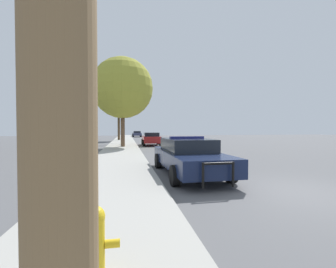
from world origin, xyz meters
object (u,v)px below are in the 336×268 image
object	(u,v)px
fire_hydrant	(94,242)
traffic_light	(131,109)
police_car	(188,155)
tree_sidewalk_far	(119,106)
car_background_distant	(137,134)
tree_sidewalk_mid	(123,88)
car_background_midblock	(151,139)

from	to	relation	value
fire_hydrant	traffic_light	distance (m)	25.03
police_car	tree_sidewalk_far	world-z (taller)	tree_sidewalk_far
police_car	car_background_distant	bearing A→B (deg)	-90.94
tree_sidewalk_mid	car_background_distant	bearing A→B (deg)	84.76
car_background_midblock	tree_sidewalk_far	xyz separation A→B (m)	(-3.73, 10.10, 4.50)
police_car	traffic_light	xyz separation A→B (m)	(-1.84, 18.69, 3.37)
car_background_distant	car_background_midblock	bearing A→B (deg)	-90.59
traffic_light	tree_sidewalk_mid	distance (m)	6.10
police_car	fire_hydrant	xyz separation A→B (m)	(-2.75, -6.07, -0.17)
fire_hydrant	tree_sidewalk_far	world-z (taller)	tree_sidewalk_far
traffic_light	car_background_midblock	world-z (taller)	traffic_light
police_car	tree_sidewalk_far	size ratio (longest dim) A/B	0.78
police_car	tree_sidewalk_far	distance (m)	26.21
car_background_midblock	tree_sidewalk_mid	xyz separation A→B (m)	(-2.95, -2.65, 4.85)
tree_sidewalk_mid	police_car	bearing A→B (deg)	-77.94
traffic_light	car_background_midblock	distance (m)	5.09
car_background_distant	tree_sidewalk_mid	size ratio (longest dim) A/B	0.48
tree_sidewalk_mid	fire_hydrant	bearing A→B (deg)	-90.02
car_background_distant	tree_sidewalk_far	world-z (taller)	tree_sidewalk_far
fire_hydrant	tree_sidewalk_mid	size ratio (longest dim) A/B	0.10
fire_hydrant	car_background_midblock	size ratio (longest dim) A/B	0.21
police_car	traffic_light	bearing A→B (deg)	-85.56
car_background_distant	tree_sidewalk_far	size ratio (longest dim) A/B	0.57
police_car	car_background_midblock	size ratio (longest dim) A/B	1.35
tree_sidewalk_mid	tree_sidewalk_far	distance (m)	12.77
traffic_light	tree_sidewalk_mid	size ratio (longest dim) A/B	0.69
traffic_light	car_background_distant	xyz separation A→B (m)	(1.67, 22.32, -3.41)
fire_hydrant	car_background_midblock	distance (m)	21.76
police_car	car_background_midblock	xyz separation A→B (m)	(0.21, 15.49, -0.01)
fire_hydrant	traffic_light	size ratio (longest dim) A/B	0.15
car_background_distant	fire_hydrant	bearing A→B (deg)	-94.57
tree_sidewalk_mid	tree_sidewalk_far	bearing A→B (deg)	93.49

